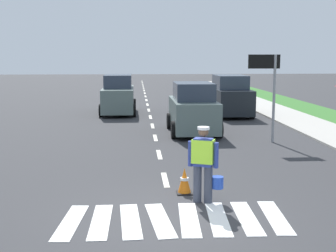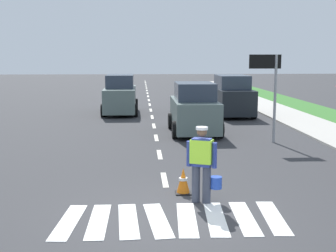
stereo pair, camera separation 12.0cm
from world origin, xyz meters
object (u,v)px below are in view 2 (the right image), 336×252
(car_oncoming_second, at_px, (120,96))
(car_parked_far, at_px, (231,97))
(traffic_cone_near, at_px, (183,181))
(lane_direction_sign, at_px, (269,77))
(road_worker, at_px, (203,161))
(car_outgoing_ahead, at_px, (194,110))

(car_oncoming_second, bearing_deg, car_parked_far, -11.11)
(traffic_cone_near, relative_size, car_oncoming_second, 0.14)
(lane_direction_sign, relative_size, traffic_cone_near, 5.31)
(road_worker, height_order, car_oncoming_second, car_oncoming_second)
(lane_direction_sign, xyz_separation_m, traffic_cone_near, (-3.66, -6.00, -2.11))
(traffic_cone_near, xyz_separation_m, car_parked_far, (3.86, 13.64, 0.70))
(road_worker, height_order, traffic_cone_near, road_worker)
(car_parked_far, bearing_deg, road_worker, -103.76)
(traffic_cone_near, height_order, car_parked_far, car_parked_far)
(car_outgoing_ahead, bearing_deg, car_parked_far, 64.14)
(road_worker, distance_m, lane_direction_sign, 7.60)
(lane_direction_sign, bearing_deg, car_parked_far, 88.52)
(road_worker, relative_size, car_oncoming_second, 0.38)
(road_worker, height_order, lane_direction_sign, lane_direction_sign)
(road_worker, relative_size, car_outgoing_ahead, 0.43)
(lane_direction_sign, height_order, car_outgoing_ahead, lane_direction_sign)
(traffic_cone_near, distance_m, car_oncoming_second, 14.97)
(road_worker, relative_size, lane_direction_sign, 0.52)
(car_oncoming_second, bearing_deg, traffic_cone_near, -82.03)
(road_worker, height_order, car_parked_far, car_parked_far)
(car_oncoming_second, xyz_separation_m, car_outgoing_ahead, (3.30, -6.60, -0.02))
(road_worker, bearing_deg, car_outgoing_ahead, 84.40)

